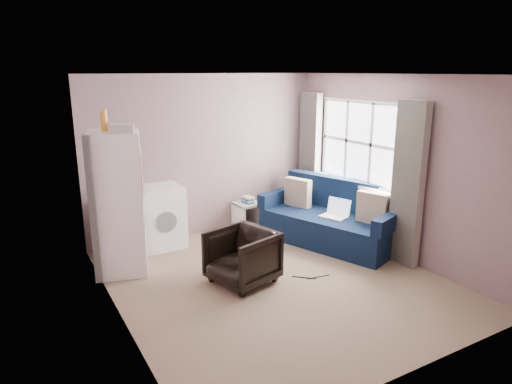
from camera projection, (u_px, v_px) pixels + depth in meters
room at (279, 183)px, 5.40m from camera, size 3.84×4.24×2.54m
armchair at (242, 254)px, 5.57m from camera, size 0.83×0.87×0.73m
fridge at (118, 203)px, 5.75m from camera, size 0.78×0.78×2.08m
washing_machine at (159, 215)px, 6.72m from camera, size 0.67×0.68×0.92m
side_table at (248, 213)px, 7.53m from camera, size 0.42×0.42×0.54m
sofa at (332, 220)px, 6.92m from camera, size 1.59×2.29×0.94m
window_dressing at (353, 169)px, 6.86m from camera, size 0.17×2.62×2.18m
floor_cables at (311, 277)px, 5.78m from camera, size 0.44×0.22×0.01m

